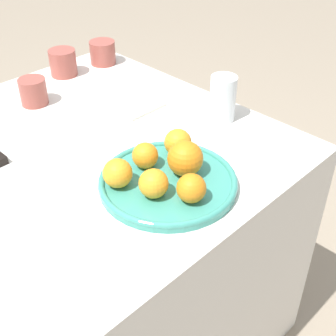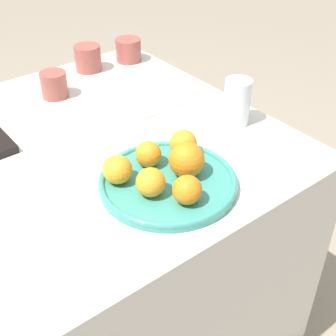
# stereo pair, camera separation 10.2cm
# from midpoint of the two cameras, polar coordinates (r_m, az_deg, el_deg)

# --- Properties ---
(table) EXTENTS (1.10, 0.94, 0.73)m
(table) POSITION_cam_midpoint_polar(r_m,az_deg,el_deg) (1.41, -14.21, -11.44)
(table) COLOR silver
(table) RESTS_ON ground_plane
(fruit_platter) EXTENTS (0.31, 0.31, 0.02)m
(fruit_platter) POSITION_cam_midpoint_polar(r_m,az_deg,el_deg) (1.04, -2.80, -1.79)
(fruit_platter) COLOR teal
(fruit_platter) RESTS_ON table
(orange_0) EXTENTS (0.08, 0.08, 0.08)m
(orange_0) POSITION_cam_midpoint_polar(r_m,az_deg,el_deg) (1.04, -0.69, 1.07)
(orange_0) COLOR orange
(orange_0) RESTS_ON fruit_platter
(orange_1) EXTENTS (0.06, 0.06, 0.06)m
(orange_1) POSITION_cam_midpoint_polar(r_m,az_deg,el_deg) (0.96, -0.15, -2.60)
(orange_1) COLOR orange
(orange_1) RESTS_ON fruit_platter
(orange_2) EXTENTS (0.06, 0.06, 0.06)m
(orange_2) POSITION_cam_midpoint_polar(r_m,az_deg,el_deg) (1.07, -5.53, 1.43)
(orange_2) COLOR orange
(orange_2) RESTS_ON fruit_platter
(orange_3) EXTENTS (0.06, 0.06, 0.06)m
(orange_3) POSITION_cam_midpoint_polar(r_m,az_deg,el_deg) (0.98, -4.75, -2.01)
(orange_3) COLOR orange
(orange_3) RESTS_ON fruit_platter
(orange_4) EXTENTS (0.07, 0.07, 0.07)m
(orange_4) POSITION_cam_midpoint_polar(r_m,az_deg,el_deg) (1.02, -9.03, -0.73)
(orange_4) COLOR orange
(orange_4) RESTS_ON fruit_platter
(orange_5) EXTENTS (0.07, 0.07, 0.07)m
(orange_5) POSITION_cam_midpoint_polar(r_m,az_deg,el_deg) (1.10, -1.43, 3.04)
(orange_5) COLOR orange
(orange_5) RESTS_ON fruit_platter
(water_glass) EXTENTS (0.07, 0.07, 0.13)m
(water_glass) POSITION_cam_midpoint_polar(r_m,az_deg,el_deg) (1.27, 4.41, 8.39)
(water_glass) COLOR silver
(water_glass) RESTS_ON table
(cup_0) EXTENTS (0.09, 0.09, 0.08)m
(cup_0) POSITION_cam_midpoint_polar(r_m,az_deg,el_deg) (1.59, -14.54, 12.28)
(cup_0) COLOR #9E4C42
(cup_0) RESTS_ON table
(cup_1) EXTENTS (0.08, 0.08, 0.08)m
(cup_1) POSITION_cam_midpoint_polar(r_m,az_deg,el_deg) (1.43, -18.11, 8.79)
(cup_1) COLOR #9E4C42
(cup_1) RESTS_ON table
(cup_2) EXTENTS (0.09, 0.09, 0.08)m
(cup_2) POSITION_cam_midpoint_polar(r_m,az_deg,el_deg) (1.65, -9.79, 13.66)
(cup_2) COLOR #9E4C42
(cup_2) RESTS_ON table
(napkin) EXTENTS (0.13, 0.11, 0.01)m
(napkin) POSITION_cam_midpoint_polar(r_m,az_deg,el_deg) (1.36, -6.06, 7.49)
(napkin) COLOR silver
(napkin) RESTS_ON table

